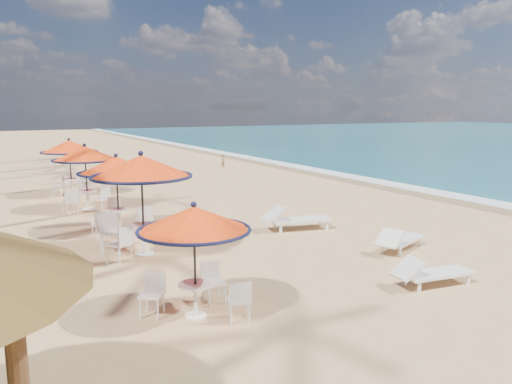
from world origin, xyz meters
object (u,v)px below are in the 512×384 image
(lounger_far, at_px, (294,218))
(lounger_near, at_px, (430,272))
(station_1, at_px, (138,176))
(station_2, at_px, (117,175))
(lounger_mid, at_px, (399,240))
(station_4, at_px, (69,153))
(station_0, at_px, (195,233))
(station_3, at_px, (85,162))

(lounger_far, bearing_deg, lounger_near, -79.54)
(station_1, bearing_deg, lounger_far, 3.30)
(station_2, xyz_separation_m, lounger_mid, (5.94, -5.70, -1.44))
(station_2, distance_m, lounger_far, 5.54)
(station_4, height_order, lounger_mid, station_4)
(station_4, height_order, lounger_far, station_4)
(station_0, distance_m, station_1, 4.29)
(station_1, distance_m, lounger_near, 7.25)
(station_2, bearing_deg, lounger_far, -26.82)
(station_1, xyz_separation_m, station_3, (-0.10, 6.56, -0.25))
(station_4, distance_m, lounger_near, 16.17)
(station_2, distance_m, lounger_mid, 8.35)
(lounger_near, bearing_deg, lounger_far, 96.34)
(lounger_mid, bearing_deg, lounger_far, 88.38)
(station_0, bearing_deg, station_3, 89.43)
(station_1, height_order, lounger_near, station_1)
(station_0, xyz_separation_m, station_1, (0.21, 4.25, 0.49))
(station_3, relative_size, lounger_far, 1.09)
(lounger_near, height_order, lounger_mid, lounger_mid)
(station_1, relative_size, lounger_near, 1.43)
(station_1, relative_size, lounger_mid, 1.38)
(station_0, relative_size, station_3, 0.86)
(station_2, distance_m, lounger_near, 9.28)
(station_0, xyz_separation_m, station_4, (0.12, 14.39, 0.25))
(station_4, xyz_separation_m, lounger_near, (4.80, -15.37, -1.50))
(station_3, bearing_deg, lounger_far, -51.46)
(station_3, bearing_deg, station_4, 89.84)
(station_4, xyz_separation_m, lounger_far, (4.99, -9.85, -1.45))
(lounger_mid, bearing_deg, lounger_near, -141.88)
(station_0, relative_size, station_2, 0.89)
(station_1, distance_m, lounger_mid, 6.97)
(station_2, height_order, lounger_far, station_2)
(lounger_near, bearing_deg, lounger_mid, 67.41)
(station_0, bearing_deg, station_4, 89.54)
(station_0, bearing_deg, lounger_near, -11.28)
(station_4, height_order, lounger_near, station_4)
(lounger_near, distance_m, lounger_far, 5.52)
(station_0, height_order, station_3, station_3)
(station_2, height_order, station_3, station_3)
(station_2, height_order, lounger_mid, station_2)
(station_4, bearing_deg, station_1, -89.50)
(lounger_near, bearing_deg, station_2, 128.39)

